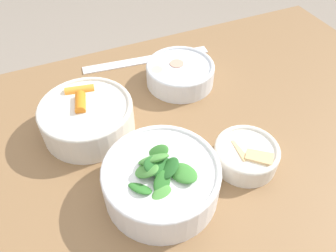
{
  "coord_description": "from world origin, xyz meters",
  "views": [
    {
      "loc": [
        -0.14,
        -0.36,
        1.21
      ],
      "look_at": [
        0.03,
        0.04,
        0.75
      ],
      "focal_mm": 35.0,
      "sensor_mm": 36.0,
      "label": 1
    }
  ],
  "objects_px": {
    "bowl_greens": "(161,179)",
    "bowl_beans_hotdog": "(180,74)",
    "bowl_carrots": "(87,117)",
    "bowl_cookies": "(246,154)",
    "ruler": "(147,60)"
  },
  "relations": [
    {
      "from": "bowl_greens",
      "to": "ruler",
      "type": "height_order",
      "value": "bowl_greens"
    },
    {
      "from": "bowl_beans_hotdog",
      "to": "ruler",
      "type": "bearing_deg",
      "value": 109.51
    },
    {
      "from": "bowl_carrots",
      "to": "bowl_cookies",
      "type": "height_order",
      "value": "bowl_carrots"
    },
    {
      "from": "ruler",
      "to": "bowl_greens",
      "type": "bearing_deg",
      "value": -107.15
    },
    {
      "from": "bowl_beans_hotdog",
      "to": "ruler",
      "type": "relative_size",
      "value": 0.48
    },
    {
      "from": "bowl_carrots",
      "to": "ruler",
      "type": "xyz_separation_m",
      "value": [
        0.19,
        0.18,
        -0.03
      ]
    },
    {
      "from": "bowl_cookies",
      "to": "bowl_beans_hotdog",
      "type": "bearing_deg",
      "value": 92.22
    },
    {
      "from": "bowl_greens",
      "to": "bowl_beans_hotdog",
      "type": "xyz_separation_m",
      "value": [
        0.16,
        0.26,
        -0.01
      ]
    },
    {
      "from": "bowl_beans_hotdog",
      "to": "ruler",
      "type": "distance_m",
      "value": 0.12
    },
    {
      "from": "bowl_cookies",
      "to": "ruler",
      "type": "height_order",
      "value": "bowl_cookies"
    },
    {
      "from": "bowl_greens",
      "to": "bowl_carrots",
      "type": "bearing_deg",
      "value": 111.3
    },
    {
      "from": "bowl_carrots",
      "to": "bowl_greens",
      "type": "height_order",
      "value": "bowl_greens"
    },
    {
      "from": "bowl_beans_hotdog",
      "to": "bowl_cookies",
      "type": "height_order",
      "value": "bowl_beans_hotdog"
    },
    {
      "from": "bowl_greens",
      "to": "bowl_cookies",
      "type": "xyz_separation_m",
      "value": [
        0.17,
        -0.0,
        -0.01
      ]
    },
    {
      "from": "bowl_beans_hotdog",
      "to": "bowl_cookies",
      "type": "distance_m",
      "value": 0.26
    }
  ]
}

